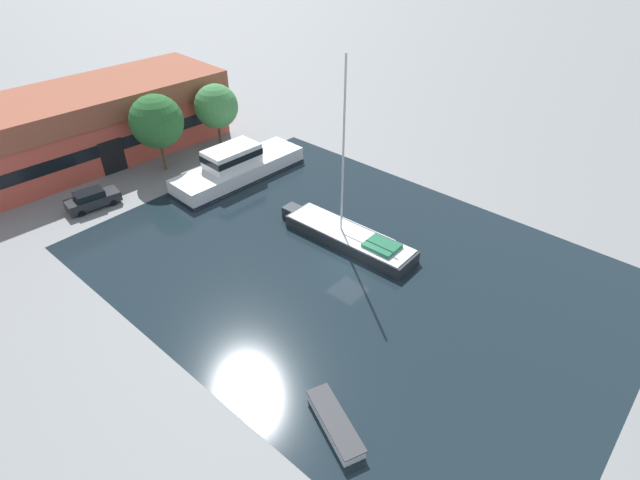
# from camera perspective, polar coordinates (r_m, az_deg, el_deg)

# --- Properties ---
(ground_plane) EXTENTS (440.00, 440.00, 0.00)m
(ground_plane) POSITION_cam_1_polar(r_m,az_deg,el_deg) (37.96, 3.34, -2.94)
(ground_plane) COLOR gray
(water_canal) EXTENTS (28.59, 39.27, 0.01)m
(water_canal) POSITION_cam_1_polar(r_m,az_deg,el_deg) (37.95, 3.34, -2.94)
(water_canal) COLOR black
(water_canal) RESTS_ON ground
(warehouse_building) EXTENTS (29.50, 12.13, 7.09)m
(warehouse_building) POSITION_cam_1_polar(r_m,az_deg,el_deg) (57.64, -25.24, 11.87)
(warehouse_building) COLOR #C64C3D
(warehouse_building) RESTS_ON ground
(quay_tree_near_building) EXTENTS (5.14, 5.14, 7.70)m
(quay_tree_near_building) POSITION_cam_1_polar(r_m,az_deg,el_deg) (51.46, -18.17, 12.75)
(quay_tree_near_building) COLOR brown
(quay_tree_near_building) RESTS_ON ground
(quay_tree_by_water) EXTENTS (4.61, 4.61, 6.87)m
(quay_tree_by_water) POSITION_cam_1_polar(r_m,az_deg,el_deg) (55.47, -11.78, 14.74)
(quay_tree_by_water) COLOR brown
(quay_tree_by_water) RESTS_ON ground
(parked_car) EXTENTS (4.76, 2.51, 1.66)m
(parked_car) POSITION_cam_1_polar(r_m,az_deg,el_deg) (48.77, -24.59, 4.28)
(parked_car) COLOR #1E2328
(parked_car) RESTS_ON ground
(sailboat_moored) EXTENTS (3.18, 12.53, 14.75)m
(sailboat_moored) POSITION_cam_1_polar(r_m,az_deg,el_deg) (40.01, 3.21, 0.45)
(sailboat_moored) COLOR #23282D
(sailboat_moored) RESTS_ON water_canal
(motor_cruiser) EXTENTS (13.91, 4.68, 3.40)m
(motor_cruiser) POSITION_cam_1_polar(r_m,az_deg,el_deg) (49.67, -9.45, 8.26)
(motor_cruiser) COLOR white
(motor_cruiser) RESTS_ON water_canal
(small_dinghy) EXTENTS (3.02, 4.75, 0.72)m
(small_dinghy) POSITION_cam_1_polar(r_m,az_deg,el_deg) (28.07, 1.73, -20.22)
(small_dinghy) COLOR white
(small_dinghy) RESTS_ON water_canal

